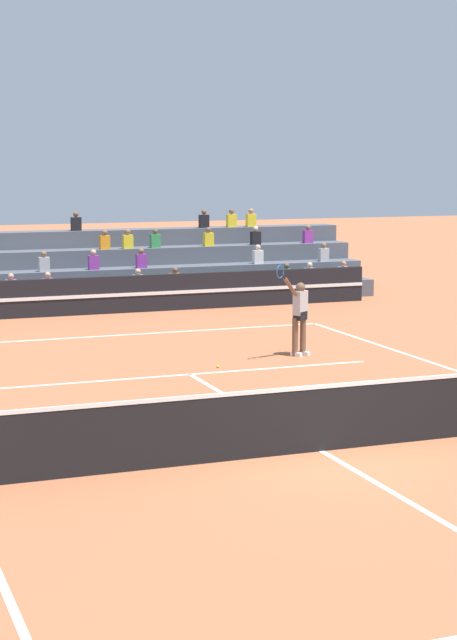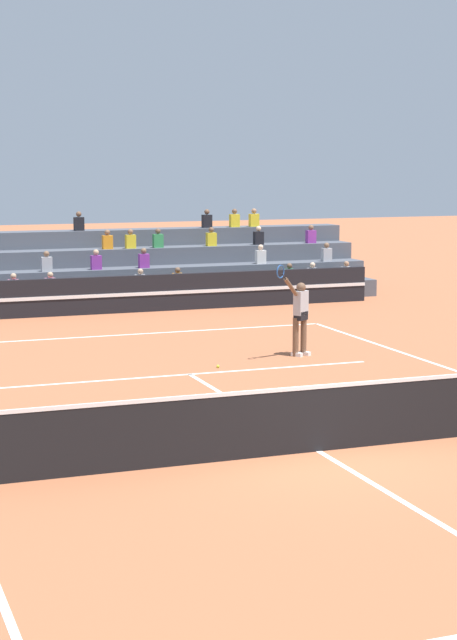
# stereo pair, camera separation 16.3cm
# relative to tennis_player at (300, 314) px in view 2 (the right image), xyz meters

# --- Properties ---
(ground_plane) EXTENTS (120.00, 120.00, 0.00)m
(ground_plane) POSITION_rel_tennis_player_xyz_m (-3.06, -7.58, -0.98)
(ground_plane) COLOR #AD603D
(court_lines) EXTENTS (11.10, 23.90, 0.01)m
(court_lines) POSITION_rel_tennis_player_xyz_m (-3.06, -7.58, -0.97)
(court_lines) COLOR white
(court_lines) RESTS_ON ground
(tennis_net) EXTENTS (12.00, 0.10, 1.10)m
(tennis_net) POSITION_rel_tennis_player_xyz_m (-3.06, -7.58, -0.43)
(tennis_net) COLOR slate
(tennis_net) RESTS_ON ground
(sponsor_banner_wall) EXTENTS (18.00, 0.26, 1.10)m
(sponsor_banner_wall) POSITION_rel_tennis_player_xyz_m (-3.06, 8.30, -0.43)
(sponsor_banner_wall) COLOR black
(sponsor_banner_wall) RESTS_ON ground
(bleacher_stand) EXTENTS (19.87, 3.80, 2.83)m
(bleacher_stand) POSITION_rel_tennis_player_xyz_m (-3.06, 11.46, -0.15)
(bleacher_stand) COLOR #4C515B
(bleacher_stand) RESTS_ON ground
(tennis_player) EXTENTS (1.16, 0.82, 2.26)m
(tennis_player) POSITION_rel_tennis_player_xyz_m (0.00, 0.00, 0.00)
(tennis_player) COLOR brown
(tennis_player) RESTS_ON ground
(tennis_ball) EXTENTS (0.07, 0.07, 0.07)m
(tennis_ball) POSITION_rel_tennis_player_xyz_m (-2.26, -0.69, -0.94)
(tennis_ball) COLOR #C6DB33
(tennis_ball) RESTS_ON ground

